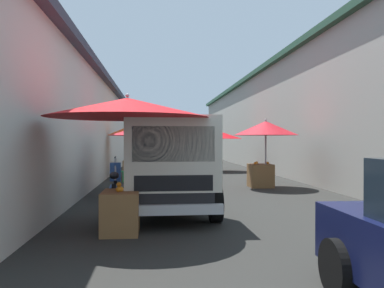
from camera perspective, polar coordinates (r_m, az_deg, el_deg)
The scene contains 12 objects.
ground at distance 14.71m, azimuth 1.68°, elevation -5.80°, with size 90.00×90.00×0.00m, color #282826.
building_left_whitewash at distance 17.66m, azimuth -23.56°, elevation 2.08°, with size 49.80×7.50×4.21m.
building_right_concrete at distance 19.10m, azimuth 23.18°, elevation 3.82°, with size 49.80×7.50×5.45m.
fruit_stall_far_left at distance 17.60m, azimuth -8.36°, elevation 1.22°, with size 2.27×2.27×2.40m.
fruit_stall_far_right at distance 7.18m, azimuth -9.31°, elevation 3.33°, with size 2.90×2.90×2.45m.
fruit_stall_near_right at distance 13.87m, azimuth 10.33°, elevation 0.98°, with size 2.19×2.19×2.35m.
fruit_stall_near_left at distance 20.95m, azimuth 3.84°, elevation 0.66°, with size 2.36×2.36×2.17m.
fruit_stall_mid_lane at distance 12.45m, azimuth -5.54°, elevation 1.27°, with size 2.71×2.71×2.24m.
delivery_truck at distance 8.53m, azimuth -3.21°, elevation -3.37°, with size 4.95×2.03×2.08m.
vendor_by_crates at distance 13.44m, azimuth -1.70°, elevation -2.58°, with size 0.42×0.53×1.56m.
parked_scooter at distance 11.78m, azimuth -10.95°, elevation -5.20°, with size 1.69×0.37×1.14m.
plastic_stool at distance 15.73m, azimuth -9.79°, elevation -4.21°, with size 0.30×0.30×0.43m.
Camera 1 is at (-1.02, 1.77, 1.62)m, focal length 37.43 mm.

